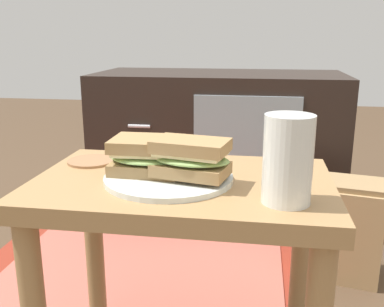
{
  "coord_description": "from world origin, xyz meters",
  "views": [
    {
      "loc": [
        0.14,
        -0.77,
        0.72
      ],
      "look_at": [
        0.02,
        0.0,
        0.51
      ],
      "focal_mm": 40.96,
      "sensor_mm": 36.0,
      "label": 1
    }
  ],
  "objects_px": {
    "plate": "(169,178)",
    "beer_glass": "(288,162)",
    "sandwich_back": "(191,158)",
    "paper_bag": "(342,229)",
    "sandwich_front": "(147,156)",
    "coaster": "(91,161)",
    "tv_cabinet": "(218,145)"
  },
  "relations": [
    {
      "from": "tv_cabinet",
      "to": "plate",
      "type": "distance_m",
      "value": 0.98
    },
    {
      "from": "beer_glass",
      "to": "coaster",
      "type": "relative_size",
      "value": 1.44
    },
    {
      "from": "sandwich_back",
      "to": "beer_glass",
      "type": "bearing_deg",
      "value": -21.43
    },
    {
      "from": "tv_cabinet",
      "to": "paper_bag",
      "type": "height_order",
      "value": "tv_cabinet"
    },
    {
      "from": "sandwich_back",
      "to": "beer_glass",
      "type": "distance_m",
      "value": 0.18
    },
    {
      "from": "plate",
      "to": "beer_glass",
      "type": "distance_m",
      "value": 0.23
    },
    {
      "from": "paper_bag",
      "to": "sandwich_back",
      "type": "bearing_deg",
      "value": -125.43
    },
    {
      "from": "sandwich_front",
      "to": "sandwich_back",
      "type": "distance_m",
      "value": 0.09
    },
    {
      "from": "paper_bag",
      "to": "sandwich_front",
      "type": "bearing_deg",
      "value": -132.62
    },
    {
      "from": "plate",
      "to": "beer_glass",
      "type": "relative_size",
      "value": 1.67
    },
    {
      "from": "plate",
      "to": "coaster",
      "type": "relative_size",
      "value": 2.41
    },
    {
      "from": "sandwich_front",
      "to": "tv_cabinet",
      "type": "bearing_deg",
      "value": 87.27
    },
    {
      "from": "sandwich_front",
      "to": "paper_bag",
      "type": "distance_m",
      "value": 0.77
    },
    {
      "from": "coaster",
      "to": "paper_bag",
      "type": "height_order",
      "value": "coaster"
    },
    {
      "from": "plate",
      "to": "paper_bag",
      "type": "xyz_separation_m",
      "value": [
        0.42,
        0.52,
        -0.31
      ]
    },
    {
      "from": "tv_cabinet",
      "to": "plate",
      "type": "xyz_separation_m",
      "value": [
        -0.0,
        -0.96,
        0.17
      ]
    },
    {
      "from": "tv_cabinet",
      "to": "plate",
      "type": "bearing_deg",
      "value": -90.08
    },
    {
      "from": "tv_cabinet",
      "to": "paper_bag",
      "type": "relative_size",
      "value": 3.08
    },
    {
      "from": "tv_cabinet",
      "to": "sandwich_front",
      "type": "relative_size",
      "value": 6.63
    },
    {
      "from": "tv_cabinet",
      "to": "beer_glass",
      "type": "bearing_deg",
      "value": -78.68
    },
    {
      "from": "plate",
      "to": "sandwich_back",
      "type": "height_order",
      "value": "sandwich_back"
    },
    {
      "from": "tv_cabinet",
      "to": "sandwich_back",
      "type": "relative_size",
      "value": 6.06
    },
    {
      "from": "sandwich_front",
      "to": "coaster",
      "type": "distance_m",
      "value": 0.17
    },
    {
      "from": "plate",
      "to": "paper_bag",
      "type": "bearing_deg",
      "value": 50.88
    },
    {
      "from": "sandwich_back",
      "to": "paper_bag",
      "type": "xyz_separation_m",
      "value": [
        0.38,
        0.53,
        -0.36
      ]
    },
    {
      "from": "sandwich_front",
      "to": "coaster",
      "type": "xyz_separation_m",
      "value": [
        -0.14,
        0.08,
        -0.04
      ]
    },
    {
      "from": "sandwich_back",
      "to": "beer_glass",
      "type": "height_order",
      "value": "beer_glass"
    },
    {
      "from": "tv_cabinet",
      "to": "plate",
      "type": "height_order",
      "value": "tv_cabinet"
    },
    {
      "from": "paper_bag",
      "to": "tv_cabinet",
      "type": "bearing_deg",
      "value": 133.61
    },
    {
      "from": "tv_cabinet",
      "to": "sandwich_front",
      "type": "xyz_separation_m",
      "value": [
        -0.05,
        -0.95,
        0.21
      ]
    },
    {
      "from": "tv_cabinet",
      "to": "beer_glass",
      "type": "height_order",
      "value": "beer_glass"
    },
    {
      "from": "sandwich_back",
      "to": "paper_bag",
      "type": "relative_size",
      "value": 0.51
    }
  ]
}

